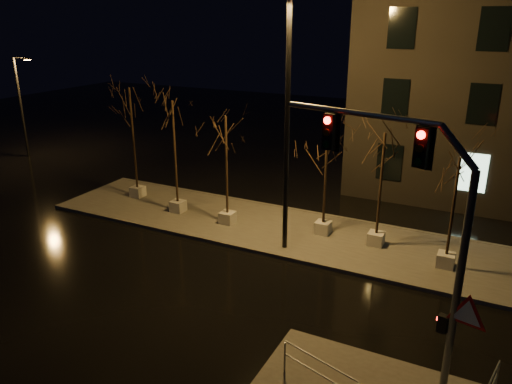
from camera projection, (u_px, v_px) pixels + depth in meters
The scene contains 12 objects.
ground at pixel (200, 288), 18.12m from camera, with size 90.00×90.00×0.00m, color black.
median at pixel (270, 227), 23.15m from camera, with size 22.00×5.00×0.15m, color #43403B.
tree_0 at pixel (131, 113), 25.40m from camera, with size 1.80×1.80×5.97m.
tree_1 at pixel (173, 126), 23.42m from camera, with size 1.80×1.80×5.66m.
tree_2 at pixel (226, 141), 22.13m from camera, with size 1.80×1.80×5.22m.
tree_3 at pixel (327, 155), 21.15m from camera, with size 1.80×1.80×4.80m.
tree_4 at pixel (383, 159), 19.99m from camera, with size 1.80×1.80×4.98m.
tree_5 at pixel (457, 183), 18.25m from camera, with size 1.80×1.80×4.51m.
traffic_signal_mast at pixel (417, 222), 11.71m from camera, with size 5.61×1.57×7.06m.
streetlight_main at pixel (287, 110), 19.11m from camera, with size 2.50×0.30×10.04m.
streetlight_far at pixel (22, 103), 33.87m from camera, with size 1.32×0.49×6.81m.
guard_rail_a at pixel (319, 371), 12.70m from camera, with size 2.25×0.74×1.01m.
Camera 1 is at (8.96, -13.30, 9.36)m, focal length 35.00 mm.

